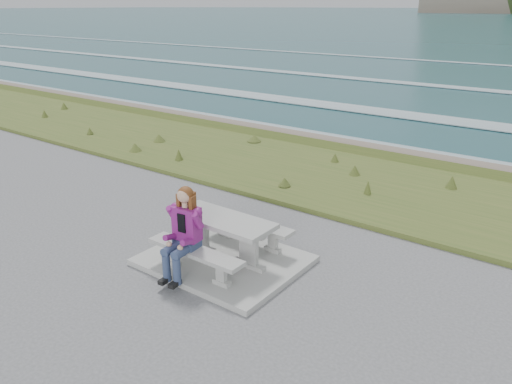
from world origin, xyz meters
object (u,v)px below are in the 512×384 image
Objects in this scene: bench_seaward at (249,226)px; seated_woman at (182,245)px; picnic_table at (223,227)px; bench_landward at (195,255)px.

seated_woman is (-0.16, -1.54, 0.19)m from bench_seaward.
bench_landward is (0.00, -0.70, -0.23)m from picnic_table.
picnic_table is 1.22× the size of seated_woman.
bench_landward is at bearing -90.00° from bench_seaward.
bench_landward is 1.22× the size of seated_woman.
picnic_table reaches higher than bench_seaward.
bench_seaward is (0.00, 1.40, 0.00)m from bench_landward.
picnic_table is at bearing -90.00° from bench_seaward.
seated_woman is at bearing -95.85° from bench_seaward.
picnic_table reaches higher than bench_landward.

